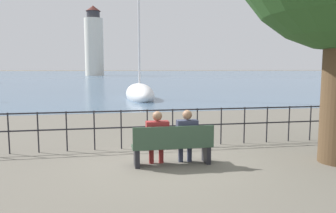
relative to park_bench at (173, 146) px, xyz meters
The scene contains 8 objects.
ground_plane 0.44m from the park_bench, 90.00° to the left, with size 1000.00×1000.00×0.00m, color #605B51.
harbor_water 158.94m from the park_bench, 90.00° to the left, with size 600.00×300.00×0.01m.
park_bench is the anchor object (origin of this frame).
seated_person_left 0.42m from the park_bench, 167.46° to the left, with size 0.50×0.35×1.22m.
seated_person_right 0.42m from the park_bench, 12.63° to the left, with size 0.46×0.35×1.23m.
promenade_railing 1.74m from the park_bench, 90.00° to the left, with size 14.77×0.04×1.05m.
sailboat_1 16.26m from the park_bench, 86.71° to the left, with size 2.11×6.07×10.38m.
harbor_lighthouse 98.65m from the park_bench, 92.74° to the left, with size 5.67×5.67×21.30m.
Camera 1 is at (-1.44, -7.03, 2.14)m, focal length 35.00 mm.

